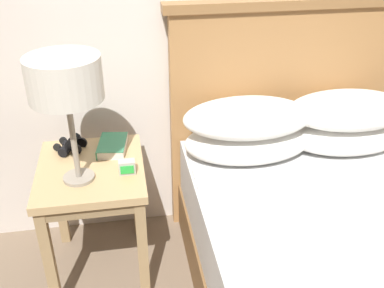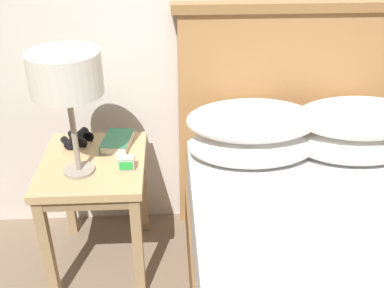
{
  "view_description": "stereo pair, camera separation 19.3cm",
  "coord_description": "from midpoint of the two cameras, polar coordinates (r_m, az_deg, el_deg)",
  "views": [
    {
      "loc": [
        -0.42,
        -1.18,
        1.64
      ],
      "look_at": [
        -0.14,
        0.48,
        0.69
      ],
      "focal_mm": 42.0,
      "sensor_mm": 36.0,
      "label": 1
    },
    {
      "loc": [
        -0.23,
        -1.2,
        1.64
      ],
      "look_at": [
        -0.14,
        0.48,
        0.69
      ],
      "focal_mm": 42.0,
      "sensor_mm": 36.0,
      "label": 2
    }
  ],
  "objects": [
    {
      "name": "alarm_clock",
      "position": [
        1.94,
        -5.54,
        -2.51
      ],
      "size": [
        0.07,
        0.05,
        0.06
      ],
      "color": "#B7B2A8",
      "rests_on": "nightstand"
    },
    {
      "name": "bed",
      "position": [
        1.96,
        20.25,
        -14.52
      ],
      "size": [
        1.24,
        1.79,
        1.21
      ],
      "color": "brown",
      "rests_on": "ground_plane"
    },
    {
      "name": "book_on_nightstand",
      "position": [
        2.13,
        -6.96,
        0.27
      ],
      "size": [
        0.15,
        0.21,
        0.04
      ],
      "color": "silver",
      "rests_on": "nightstand"
    },
    {
      "name": "binoculars_pair",
      "position": [
        2.18,
        -11.96,
        0.65
      ],
      "size": [
        0.16,
        0.16,
        0.05
      ],
      "color": "black",
      "rests_on": "nightstand"
    },
    {
      "name": "nightstand",
      "position": [
        2.08,
        -9.68,
        -4.29
      ],
      "size": [
        0.46,
        0.53,
        0.59
      ],
      "color": "tan",
      "rests_on": "ground_plane"
    },
    {
      "name": "table_lamp",
      "position": [
        1.77,
        -12.77,
        8.39
      ],
      "size": [
        0.28,
        0.28,
        0.53
      ],
      "color": "gray",
      "rests_on": "nightstand"
    }
  ]
}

